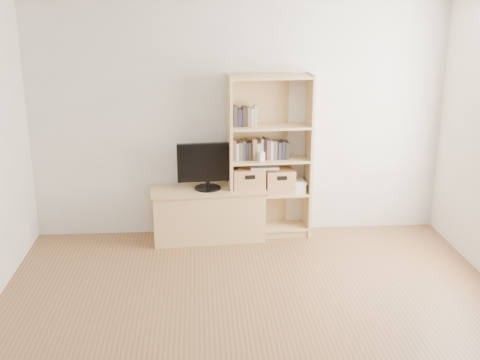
{
  "coord_description": "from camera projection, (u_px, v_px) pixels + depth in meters",
  "views": [
    {
      "loc": [
        -0.45,
        -3.91,
        2.57
      ],
      "look_at": [
        -0.03,
        1.9,
        0.78
      ],
      "focal_mm": 45.0,
      "sensor_mm": 36.0,
      "label": 1
    }
  ],
  "objects": [
    {
      "name": "books_row_mid",
      "position": [
        270.0,
        148.0,
        6.5
      ],
      "size": [
        0.9,
        0.2,
        0.24
      ],
      "primitive_type": "cube",
      "rotation": [
        0.0,
        0.0,
        0.03
      ],
      "color": "brown",
      "rests_on": "bookshelf"
    },
    {
      "name": "back_wall",
      "position": [
        239.0,
        118.0,
        6.52
      ],
      "size": [
        4.5,
        0.02,
        2.6
      ],
      "primitive_type": "cube",
      "color": "beige",
      "rests_on": "floor"
    },
    {
      "name": "laptop",
      "position": [
        264.0,
        167.0,
        6.52
      ],
      "size": [
        0.3,
        0.21,
        0.02
      ],
      "primitive_type": "cube",
      "rotation": [
        0.0,
        0.0,
        -0.0
      ],
      "color": "silver",
      "rests_on": "basket_left"
    },
    {
      "name": "baby_monitor",
      "position": [
        262.0,
        157.0,
        6.39
      ],
      "size": [
        0.06,
        0.05,
        0.1
      ],
      "primitive_type": "cube",
      "rotation": [
        0.0,
        0.0,
        0.26
      ],
      "color": "white",
      "rests_on": "bookshelf"
    },
    {
      "name": "tv_stand",
      "position": [
        208.0,
        215.0,
        6.58
      ],
      "size": [
        1.23,
        0.55,
        0.55
      ],
      "primitive_type": "cube",
      "rotation": [
        0.0,
        0.0,
        0.09
      ],
      "color": "tan",
      "rests_on": "floor"
    },
    {
      "name": "books_row_upper",
      "position": [
        252.0,
        116.0,
        6.37
      ],
      "size": [
        0.39,
        0.15,
        0.2
      ],
      "primitive_type": "cube",
      "rotation": [
        0.0,
        0.0,
        0.01
      ],
      "color": "brown",
      "rests_on": "bookshelf"
    },
    {
      "name": "basket_left",
      "position": [
        248.0,
        181.0,
        6.55
      ],
      "size": [
        0.37,
        0.31,
        0.28
      ],
      "primitive_type": "cube",
      "rotation": [
        0.0,
        0.0,
        0.08
      ],
      "color": "#A8724C",
      "rests_on": "bookshelf"
    },
    {
      "name": "floor",
      "position": [
        262.0,
        353.0,
        4.52
      ],
      "size": [
        4.5,
        5.0,
        0.01
      ],
      "primitive_type": "cube",
      "color": "brown",
      "rests_on": "ground"
    },
    {
      "name": "television",
      "position": [
        208.0,
        166.0,
        6.42
      ],
      "size": [
        0.65,
        0.1,
        0.51
      ],
      "primitive_type": "cube",
      "rotation": [
        0.0,
        0.0,
        0.07
      ],
      "color": "black",
      "rests_on": "tv_stand"
    },
    {
      "name": "bookshelf",
      "position": [
        270.0,
        157.0,
        6.51
      ],
      "size": [
        0.91,
        0.37,
        1.79
      ],
      "primitive_type": "cube",
      "rotation": [
        0.0,
        0.0,
        0.05
      ],
      "color": "tan",
      "rests_on": "floor"
    },
    {
      "name": "basket_right",
      "position": [
        279.0,
        181.0,
        6.6
      ],
      "size": [
        0.34,
        0.29,
        0.26
      ],
      "primitive_type": "cube",
      "rotation": [
        0.0,
        0.0,
        0.1
      ],
      "color": "#A8724C",
      "rests_on": "bookshelf"
    },
    {
      "name": "magazine_stack",
      "position": [
        297.0,
        186.0,
        6.64
      ],
      "size": [
        0.17,
        0.24,
        0.11
      ],
      "primitive_type": "cube",
      "rotation": [
        0.0,
        0.0,
        -0.01
      ],
      "color": "beige",
      "rests_on": "bookshelf"
    }
  ]
}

